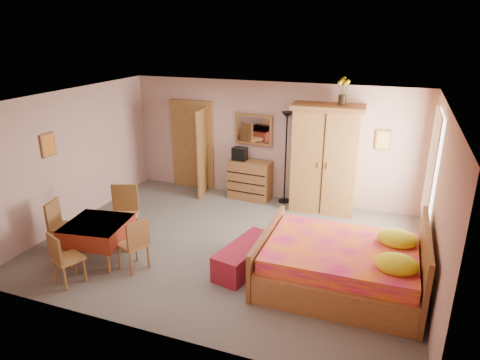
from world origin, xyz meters
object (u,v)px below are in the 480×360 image
at_px(wardrobe, 325,159).
at_px(chair_south, 68,258).
at_px(floor_lamp, 286,158).
at_px(wall_mirror, 253,129).
at_px(chair_west, 65,227).
at_px(chest_of_drawers, 250,180).
at_px(chair_north, 123,216).
at_px(chair_east, 133,244).
at_px(bench, 245,256).
at_px(dining_table, 99,241).
at_px(stereo, 240,154).
at_px(sunflower_vase, 343,91).
at_px(bed, 341,253).

bearing_deg(wardrobe, chair_south, -129.43).
relative_size(floor_lamp, chair_south, 2.38).
bearing_deg(wall_mirror, chair_west, -117.88).
distance_m(chest_of_drawers, chair_north, 3.12).
height_order(chair_west, chair_east, chair_west).
bearing_deg(floor_lamp, wardrobe, -9.11).
bearing_deg(bench, dining_table, -165.84).
bearing_deg(stereo, chair_south, -105.99).
xyz_separation_m(sunflower_vase, chair_west, (-4.07, -3.36, -2.05)).
relative_size(wardrobe, bench, 1.76).
distance_m(wall_mirror, chair_east, 3.94).
bearing_deg(chair_south, stereo, 96.83).
height_order(chest_of_drawers, chair_east, chair_east).
bearing_deg(sunflower_vase, floor_lamp, 174.74).
xyz_separation_m(sunflower_vase, chair_east, (-2.66, -3.46, -2.07)).
distance_m(floor_lamp, chair_west, 4.59).
height_order(chair_south, chair_west, chair_west).
distance_m(wardrobe, chair_east, 4.24).
bearing_deg(wardrobe, chest_of_drawers, 175.09).
bearing_deg(bed, floor_lamp, 118.64).
bearing_deg(wall_mirror, floor_lamp, -7.11).
distance_m(wall_mirror, bench, 3.48).
distance_m(floor_lamp, chair_south, 4.83).
height_order(bed, bench, bed).
distance_m(stereo, bench, 3.20).
xyz_separation_m(chair_west, chair_east, (1.42, -0.09, -0.01)).
bearing_deg(chair_south, wardrobe, 75.82).
bearing_deg(bench, wall_mirror, 106.64).
distance_m(chest_of_drawers, chair_west, 4.03).
bearing_deg(wardrobe, bed, -77.23).
distance_m(wall_mirror, dining_table, 4.13).
xyz_separation_m(chest_of_drawers, stereo, (-0.24, -0.00, 0.58)).
distance_m(wall_mirror, wardrobe, 1.73).
height_order(stereo, chair_east, stereo).
distance_m(wall_mirror, chair_north, 3.47).
bearing_deg(wardrobe, chair_west, -141.41).
bearing_deg(wardrobe, wall_mirror, 167.90).
distance_m(floor_lamp, sunflower_vase, 1.87).
relative_size(dining_table, chair_west, 1.02).
relative_size(stereo, floor_lamp, 0.15).
bearing_deg(chair_north, bed, 158.63).
height_order(stereo, chair_south, stereo).
bearing_deg(chair_west, wardrobe, 118.64).
xyz_separation_m(chest_of_drawers, wall_mirror, (0.00, 0.21, 1.11)).
bearing_deg(sunflower_vase, bench, -109.09).
distance_m(stereo, chair_west, 3.95).
bearing_deg(chair_north, wall_mirror, -136.12).
distance_m(bench, dining_table, 2.44).
distance_m(chest_of_drawers, wardrobe, 1.79).
bearing_deg(chest_of_drawers, chair_west, -119.05).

